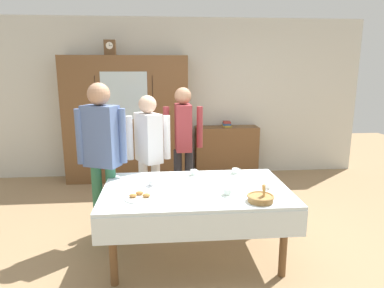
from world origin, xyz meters
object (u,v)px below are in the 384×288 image
at_px(pastry_plate, 140,197).
at_px(spoon_near_right, 180,180).
at_px(bookshelf_low, 226,151).
at_px(tea_cup_mid_right, 194,173).
at_px(dining_table, 196,197).
at_px(person_behind_table_right, 149,147).
at_px(book_stack, 227,124).
at_px(person_behind_table_left, 183,136).
at_px(tea_cup_mid_left, 228,193).
at_px(tea_cup_back_edge, 268,186).
at_px(spoon_front_edge, 198,197).
at_px(person_beside_shelf, 102,147).
at_px(tea_cup_near_left, 236,172).
at_px(tea_cup_front_edge, 153,183).
at_px(bread_basket, 261,198).
at_px(mantel_clock, 110,48).
at_px(wall_cabinet, 127,120).

relative_size(pastry_plate, spoon_near_right, 2.35).
bearing_deg(bookshelf_low, tea_cup_mid_right, -109.36).
xyz_separation_m(bookshelf_low, tea_cup_mid_right, (-0.78, -2.21, 0.32)).
xyz_separation_m(dining_table, person_behind_table_right, (-0.48, 0.89, 0.30)).
height_order(book_stack, tea_cup_mid_right, book_stack).
relative_size(dining_table, person_behind_table_left, 1.10).
distance_m(tea_cup_mid_right, person_behind_table_right, 0.71).
bearing_deg(book_stack, tea_cup_mid_left, -100.50).
bearing_deg(tea_cup_mid_left, spoon_near_right, 130.89).
height_order(tea_cup_back_edge, spoon_front_edge, tea_cup_back_edge).
bearing_deg(tea_cup_mid_right, spoon_near_right, -139.61).
xyz_separation_m(dining_table, person_beside_shelf, (-0.95, 0.45, 0.42)).
relative_size(dining_table, tea_cup_back_edge, 13.87).
relative_size(book_stack, pastry_plate, 0.72).
bearing_deg(tea_cup_near_left, tea_cup_back_edge, -66.77).
bearing_deg(tea_cup_mid_left, book_stack, 79.50).
bearing_deg(person_behind_table_right, person_behind_table_left, 43.77).
relative_size(pastry_plate, person_behind_table_right, 0.18).
distance_m(dining_table, person_beside_shelf, 1.14).
xyz_separation_m(tea_cup_front_edge, tea_cup_mid_left, (0.69, -0.32, 0.00)).
bearing_deg(bread_basket, mantel_clock, 119.15).
relative_size(wall_cabinet, tea_cup_near_left, 15.91).
height_order(wall_cabinet, book_stack, wall_cabinet).
bearing_deg(person_beside_shelf, person_behind_table_right, 42.59).
bearing_deg(tea_cup_mid_right, tea_cup_front_edge, -145.65).
xyz_separation_m(wall_cabinet, tea_cup_mid_right, (0.92, -2.16, -0.27)).
relative_size(spoon_near_right, person_behind_table_left, 0.07).
xyz_separation_m(book_stack, tea_cup_near_left, (-0.31, -2.20, -0.17)).
height_order(mantel_clock, bread_basket, mantel_clock).
bearing_deg(book_stack, person_beside_shelf, -128.71).
bearing_deg(tea_cup_mid_right, spoon_front_edge, -91.87).
relative_size(tea_cup_front_edge, pastry_plate, 0.46).
xyz_separation_m(wall_cabinet, bread_basket, (1.43, -2.96, -0.27)).
height_order(tea_cup_near_left, person_behind_table_right, person_behind_table_right).
bearing_deg(bookshelf_low, dining_table, -106.83).
relative_size(book_stack, tea_cup_near_left, 1.56).
distance_m(tea_cup_mid_right, tea_cup_mid_left, 0.67).
distance_m(tea_cup_front_edge, tea_cup_near_left, 0.96).
xyz_separation_m(book_stack, tea_cup_front_edge, (-1.22, -2.52, -0.17)).
bearing_deg(mantel_clock, bread_basket, -60.85).
xyz_separation_m(bread_basket, person_behind_table_left, (-0.57, 1.68, 0.23)).
bearing_deg(bookshelf_low, tea_cup_near_left, -98.13).
distance_m(book_stack, pastry_plate, 3.14).
bearing_deg(pastry_plate, bread_basket, -9.33).
bearing_deg(book_stack, tea_cup_front_edge, -115.86).
bearing_deg(dining_table, person_behind_table_right, 118.41).
relative_size(book_stack, tea_cup_mid_right, 1.56).
xyz_separation_m(tea_cup_near_left, spoon_front_edge, (-0.49, -0.66, -0.02)).
bearing_deg(tea_cup_back_edge, tea_cup_mid_left, -162.76).
height_order(bread_basket, spoon_front_edge, bread_basket).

